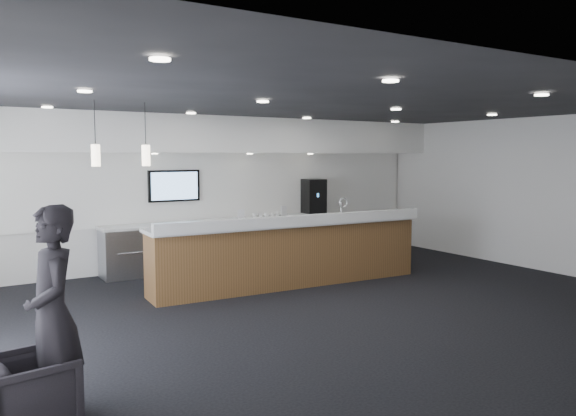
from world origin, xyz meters
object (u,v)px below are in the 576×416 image
armchair (30,392)px  service_counter (290,252)px  coffee_machine (313,196)px  lounge_guest (53,315)px

armchair → service_counter: bearing=-63.1°
armchair → coffee_machine: bearing=-58.7°
service_counter → armchair: bearing=-141.5°
coffee_machine → lounge_guest: (-6.39, -5.42, -0.41)m
lounge_guest → coffee_machine: bearing=130.1°
armchair → lounge_guest: size_ratio=0.37×
coffee_machine → armchair: bearing=-133.6°
armchair → lounge_guest: lounge_guest is taller
service_counter → coffee_machine: (2.04, 2.24, 0.76)m
coffee_machine → armchair: size_ratio=1.11×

